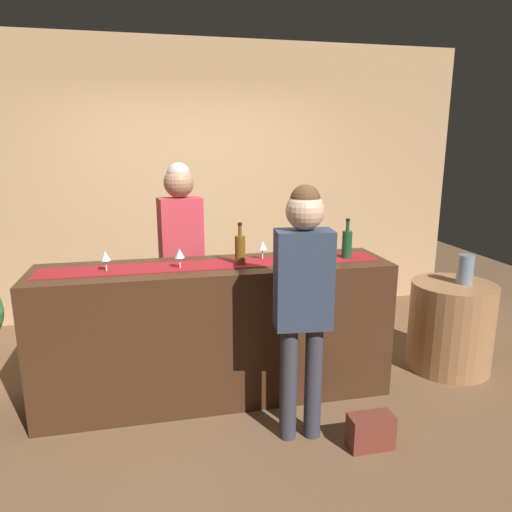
{
  "coord_description": "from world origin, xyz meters",
  "views": [
    {
      "loc": [
        -0.41,
        -3.22,
        1.86
      ],
      "look_at": [
        0.3,
        0.0,
        1.06
      ],
      "focal_mm": 32.96,
      "sensor_mm": 36.0,
      "label": 1
    }
  ],
  "objects_px": {
    "wine_bottle_green": "(347,244)",
    "handbag": "(371,431)",
    "wine_glass_far_end": "(263,246)",
    "round_side_table": "(451,326)",
    "vase_on_side_table": "(465,269)",
    "wine_glass_near_customer": "(180,254)",
    "bartender": "(181,243)",
    "wine_bottle_amber": "(240,249)",
    "customer_sipping": "(303,290)",
    "wine_glass_mid_counter": "(105,257)"
  },
  "relations": [
    {
      "from": "round_side_table",
      "to": "handbag",
      "type": "relative_size",
      "value": 2.64
    },
    {
      "from": "wine_bottle_amber",
      "to": "wine_glass_far_end",
      "type": "relative_size",
      "value": 2.1
    },
    {
      "from": "bartender",
      "to": "handbag",
      "type": "xyz_separation_m",
      "value": [
        1.05,
        -1.43,
        -0.95
      ]
    },
    {
      "from": "wine_glass_far_end",
      "to": "bartender",
      "type": "xyz_separation_m",
      "value": [
        -0.57,
        0.5,
        -0.06
      ]
    },
    {
      "from": "wine_glass_near_customer",
      "to": "customer_sipping",
      "type": "bearing_deg",
      "value": -39.98
    },
    {
      "from": "round_side_table",
      "to": "vase_on_side_table",
      "type": "distance_m",
      "value": 0.5
    },
    {
      "from": "wine_glass_far_end",
      "to": "bartender",
      "type": "bearing_deg",
      "value": 138.41
    },
    {
      "from": "handbag",
      "to": "vase_on_side_table",
      "type": "bearing_deg",
      "value": 35.56
    },
    {
      "from": "wine_bottle_amber",
      "to": "handbag",
      "type": "bearing_deg",
      "value": -50.93
    },
    {
      "from": "wine_glass_mid_counter",
      "to": "bartender",
      "type": "xyz_separation_m",
      "value": [
        0.54,
        0.6,
        -0.06
      ]
    },
    {
      "from": "wine_glass_far_end",
      "to": "vase_on_side_table",
      "type": "xyz_separation_m",
      "value": [
        1.68,
        -0.06,
        -0.26
      ]
    },
    {
      "from": "bartender",
      "to": "round_side_table",
      "type": "xyz_separation_m",
      "value": [
        2.18,
        -0.56,
        -0.69
      ]
    },
    {
      "from": "wine_glass_mid_counter",
      "to": "customer_sipping",
      "type": "xyz_separation_m",
      "value": [
        1.19,
        -0.62,
        -0.12
      ]
    },
    {
      "from": "wine_glass_near_customer",
      "to": "handbag",
      "type": "distance_m",
      "value": 1.69
    },
    {
      "from": "vase_on_side_table",
      "to": "wine_glass_far_end",
      "type": "bearing_deg",
      "value": 177.79
    },
    {
      "from": "wine_glass_near_customer",
      "to": "customer_sipping",
      "type": "relative_size",
      "value": 0.09
    },
    {
      "from": "wine_glass_near_customer",
      "to": "customer_sipping",
      "type": "height_order",
      "value": "customer_sipping"
    },
    {
      "from": "wine_bottle_amber",
      "to": "round_side_table",
      "type": "xyz_separation_m",
      "value": [
        1.8,
        0.05,
        -0.76
      ]
    },
    {
      "from": "handbag",
      "to": "bartender",
      "type": "bearing_deg",
      "value": 126.18
    },
    {
      "from": "round_side_table",
      "to": "vase_on_side_table",
      "type": "xyz_separation_m",
      "value": [
        0.08,
        -0.01,
        0.49
      ]
    },
    {
      "from": "bartender",
      "to": "customer_sipping",
      "type": "distance_m",
      "value": 1.39
    },
    {
      "from": "wine_glass_far_end",
      "to": "round_side_table",
      "type": "bearing_deg",
      "value": -1.93
    },
    {
      "from": "wine_bottle_green",
      "to": "bartender",
      "type": "bearing_deg",
      "value": 153.28
    },
    {
      "from": "wine_bottle_green",
      "to": "bartender",
      "type": "relative_size",
      "value": 0.18
    },
    {
      "from": "customer_sipping",
      "to": "handbag",
      "type": "xyz_separation_m",
      "value": [
        0.4,
        -0.21,
        -0.89
      ]
    },
    {
      "from": "wine_glass_mid_counter",
      "to": "bartender",
      "type": "relative_size",
      "value": 0.08
    },
    {
      "from": "round_side_table",
      "to": "handbag",
      "type": "bearing_deg",
      "value": -142.34
    },
    {
      "from": "wine_bottle_green",
      "to": "wine_glass_far_end",
      "type": "height_order",
      "value": "wine_bottle_green"
    },
    {
      "from": "round_side_table",
      "to": "wine_bottle_green",
      "type": "bearing_deg",
      "value": -177.55
    },
    {
      "from": "wine_glass_near_customer",
      "to": "bartender",
      "type": "height_order",
      "value": "bartender"
    },
    {
      "from": "wine_bottle_green",
      "to": "round_side_table",
      "type": "distance_m",
      "value": 1.24
    },
    {
      "from": "round_side_table",
      "to": "wine_bottle_amber",
      "type": "bearing_deg",
      "value": -178.39
    },
    {
      "from": "wine_bottle_amber",
      "to": "wine_glass_mid_counter",
      "type": "height_order",
      "value": "wine_bottle_amber"
    },
    {
      "from": "wine_glass_far_end",
      "to": "bartender",
      "type": "relative_size",
      "value": 0.08
    },
    {
      "from": "wine_bottle_amber",
      "to": "wine_bottle_green",
      "type": "height_order",
      "value": "same"
    },
    {
      "from": "wine_glass_near_customer",
      "to": "wine_bottle_amber",
      "type": "bearing_deg",
      "value": 3.71
    },
    {
      "from": "customer_sipping",
      "to": "round_side_table",
      "type": "xyz_separation_m",
      "value": [
        1.53,
        0.66,
        -0.63
      ]
    },
    {
      "from": "round_side_table",
      "to": "vase_on_side_table",
      "type": "relative_size",
      "value": 3.08
    },
    {
      "from": "wine_bottle_green",
      "to": "handbag",
      "type": "distance_m",
      "value": 1.32
    },
    {
      "from": "bartender",
      "to": "wine_glass_mid_counter",
      "type": "bearing_deg",
      "value": 38.83
    },
    {
      "from": "wine_bottle_green",
      "to": "handbag",
      "type": "height_order",
      "value": "wine_bottle_green"
    },
    {
      "from": "handbag",
      "to": "round_side_table",
      "type": "bearing_deg",
      "value": 37.66
    },
    {
      "from": "wine_bottle_amber",
      "to": "handbag",
      "type": "distance_m",
      "value": 1.47
    },
    {
      "from": "vase_on_side_table",
      "to": "handbag",
      "type": "bearing_deg",
      "value": -144.44
    },
    {
      "from": "wine_bottle_green",
      "to": "customer_sipping",
      "type": "bearing_deg",
      "value": -131.08
    },
    {
      "from": "wine_bottle_green",
      "to": "vase_on_side_table",
      "type": "distance_m",
      "value": 1.09
    },
    {
      "from": "wine_bottle_green",
      "to": "wine_glass_far_end",
      "type": "distance_m",
      "value": 0.63
    },
    {
      "from": "wine_glass_mid_counter",
      "to": "handbag",
      "type": "relative_size",
      "value": 0.51
    },
    {
      "from": "handbag",
      "to": "wine_glass_far_end",
      "type": "bearing_deg",
      "value": 117.3
    },
    {
      "from": "round_side_table",
      "to": "handbag",
      "type": "xyz_separation_m",
      "value": [
        -1.13,
        -0.87,
        -0.26
      ]
    }
  ]
}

